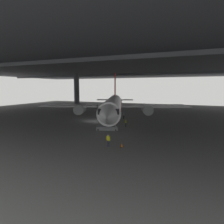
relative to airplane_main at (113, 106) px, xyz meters
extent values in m
plane|color=slate|center=(-3.69, -2.59, -3.59)|extent=(110.00, 110.00, 0.00)
cylinder|color=#4C4F54|center=(-23.53, 20.72, 2.94)|extent=(1.98, 1.98, 13.07)
cube|color=#38383D|center=(-3.69, 11.16, 10.08)|extent=(121.00, 99.00, 1.20)
cube|color=#4C4F54|center=(-3.69, -13.59, 9.08)|extent=(115.50, 0.50, 0.70)
cube|color=#4C4F54|center=(-3.69, 27.66, 9.08)|extent=(115.50, 0.50, 0.70)
cylinder|color=white|center=(0.21, -0.60, 0.02)|extent=(13.88, 29.67, 4.03)
cone|color=white|center=(5.86, -16.47, 0.02)|extent=(5.35, 5.88, 3.95)
cube|color=black|center=(5.01, -14.07, 0.53)|extent=(4.18, 3.81, 0.89)
cone|color=white|center=(-5.43, 15.27, 0.43)|extent=(5.39, 7.23, 3.43)
cube|color=red|center=(-4.58, 12.87, 5.34)|extent=(1.70, 4.23, 6.60)
cube|color=white|center=(-1.55, 12.78, 0.63)|extent=(5.94, 4.83, 0.16)
cube|color=white|center=(-6.87, 10.89, 0.63)|extent=(5.94, 4.83, 0.16)
cube|color=white|center=(8.43, 7.49, -0.38)|extent=(18.35, 12.56, 0.24)
cylinder|color=#9EA3A8|center=(7.25, 4.74, -1.09)|extent=(4.11, 5.78, 2.50)
cube|color=white|center=(-11.26, 0.48, -0.38)|extent=(18.35, 12.56, 0.24)
cylinder|color=#9EA3A8|center=(-8.62, -0.91, -1.09)|extent=(4.11, 5.78, 2.50)
cube|color=red|center=(0.21, -0.60, 0.33)|extent=(13.22, 27.63, 0.16)
cylinder|color=#9EA3A8|center=(3.59, -10.10, -2.34)|extent=(0.20, 0.20, 1.15)
cylinder|color=black|center=(3.59, -10.10, -3.14)|extent=(0.58, 0.95, 0.90)
cylinder|color=#9EA3A8|center=(1.70, 3.04, -2.34)|extent=(0.20, 0.20, 1.15)
cylinder|color=black|center=(1.70, 3.04, -3.14)|extent=(0.58, 0.95, 0.90)
cylinder|color=#9EA3A8|center=(-3.23, 1.28, -2.34)|extent=(0.20, 0.20, 1.15)
cylinder|color=black|center=(-3.23, 1.28, -3.14)|extent=(0.58, 0.95, 0.90)
cube|color=slate|center=(3.09, -10.48, -3.24)|extent=(4.26, 2.75, 0.70)
cube|color=slate|center=(3.09, -10.48, -1.33)|extent=(3.93, 2.47, 3.21)
cube|color=slate|center=(1.38, -11.08, 0.22)|extent=(1.47, 1.59, 0.12)
cylinder|color=black|center=(1.58, -11.65, 0.72)|extent=(0.06, 0.06, 1.00)
cylinder|color=black|center=(1.18, -10.52, 0.72)|extent=(0.06, 0.06, 1.00)
cylinder|color=black|center=(1.78, -11.68, -3.44)|extent=(0.32, 0.21, 0.30)
cylinder|color=black|center=(1.32, -10.36, -3.44)|extent=(0.32, 0.21, 0.30)
cylinder|color=black|center=(4.86, -10.59, -3.44)|extent=(0.32, 0.21, 0.30)
cylinder|color=black|center=(4.39, -9.27, -3.44)|extent=(0.32, 0.21, 0.30)
cylinder|color=#232838|center=(7.57, -20.00, -3.17)|extent=(0.14, 0.14, 0.84)
cylinder|color=#232838|center=(7.39, -19.99, -3.17)|extent=(0.14, 0.14, 0.84)
cube|color=yellow|center=(7.48, -20.00, -2.45)|extent=(0.38, 0.25, 0.60)
cylinder|color=yellow|center=(7.71, -20.02, -2.42)|extent=(0.09, 0.09, 0.57)
cylinder|color=yellow|center=(7.25, -19.98, -2.42)|extent=(0.09, 0.09, 0.57)
sphere|color=beige|center=(7.48, -20.00, -2.02)|extent=(0.23, 0.23, 0.23)
cylinder|color=#232838|center=(5.46, -6.47, -3.17)|extent=(0.14, 0.14, 0.84)
cylinder|color=#232838|center=(5.48, -6.65, -3.17)|extent=(0.14, 0.14, 0.84)
cube|color=yellow|center=(5.47, -6.56, -2.46)|extent=(0.26, 0.39, 0.59)
cylinder|color=yellow|center=(5.44, -6.33, -2.43)|extent=(0.09, 0.09, 0.56)
cylinder|color=yellow|center=(5.50, -6.79, -2.43)|extent=(0.09, 0.09, 0.56)
sphere|color=#8C6647|center=(5.47, -6.56, -2.04)|extent=(0.23, 0.23, 0.23)
cube|color=black|center=(9.26, -19.56, -3.57)|extent=(0.36, 0.36, 0.04)
cone|color=orange|center=(9.26, -19.56, -3.27)|extent=(0.30, 0.30, 0.56)
camera|label=1|loc=(17.77, -43.46, 4.36)|focal=31.36mm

